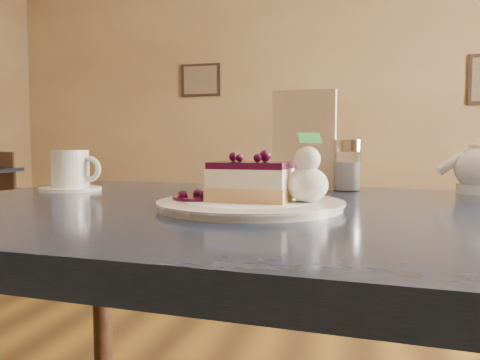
% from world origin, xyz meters
% --- Properties ---
extents(main_table, '(1.29, 0.91, 0.77)m').
position_xyz_m(main_table, '(0.22, 0.12, 0.69)').
color(main_table, '#14213E').
rests_on(main_table, ground).
extents(dessert_plate, '(0.28, 0.28, 0.01)m').
position_xyz_m(dessert_plate, '(0.21, 0.07, 0.77)').
color(dessert_plate, white).
rests_on(dessert_plate, main_table).
extents(cheesecake_slice, '(0.13, 0.10, 0.06)m').
position_xyz_m(cheesecake_slice, '(0.21, 0.07, 0.81)').
color(cheesecake_slice, tan).
rests_on(cheesecake_slice, dessert_plate).
extents(whipped_cream, '(0.06, 0.06, 0.06)m').
position_xyz_m(whipped_cream, '(0.30, 0.07, 0.81)').
color(whipped_cream, white).
rests_on(whipped_cream, dessert_plate).
extents(berry_sauce, '(0.08, 0.08, 0.01)m').
position_xyz_m(berry_sauce, '(0.13, 0.07, 0.78)').
color(berry_sauce, '#4A062C').
rests_on(berry_sauce, dessert_plate).
extents(coffee_set, '(0.14, 0.13, 0.09)m').
position_xyz_m(coffee_set, '(-0.24, 0.27, 0.81)').
color(coffee_set, white).
rests_on(coffee_set, main_table).
extents(menu_card, '(0.15, 0.04, 0.22)m').
position_xyz_m(menu_card, '(0.26, 0.43, 0.88)').
color(menu_card, white).
rests_on(menu_card, main_table).
extents(sugar_shaker, '(0.06, 0.06, 0.11)m').
position_xyz_m(sugar_shaker, '(0.36, 0.41, 0.82)').
color(sugar_shaker, white).
rests_on(sugar_shaker, main_table).
extents(napkin_stack, '(0.13, 0.13, 0.05)m').
position_xyz_m(napkin_stack, '(0.13, 0.42, 0.79)').
color(napkin_stack, white).
rests_on(napkin_stack, main_table).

